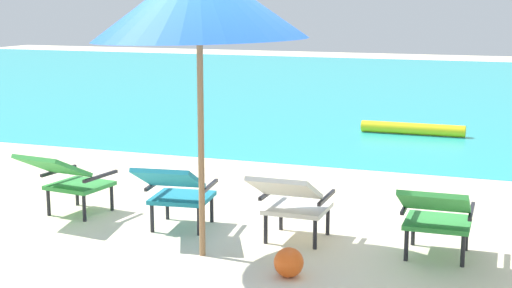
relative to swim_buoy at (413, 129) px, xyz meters
The scene contains 9 objects.
ground_plane 2.00m from the swim_buoy, 109.76° to the right, with size 40.00×40.00×0.00m, color beige.
ocean_band 6.32m from the swim_buoy, 96.14° to the left, with size 40.00×18.00×0.01m, color #28B2B7.
swim_buoy is the anchor object (origin of this frame).
lounge_chair_far_left 6.23m from the swim_buoy, 112.91° to the right, with size 0.64×0.93×0.68m.
lounge_chair_near_left 5.95m from the swim_buoy, 101.98° to the right, with size 0.65×0.94×0.68m.
lounge_chair_near_right 5.80m from the swim_buoy, 91.54° to the right, with size 0.55×0.87×0.68m.
lounge_chair_far_right 5.92m from the swim_buoy, 79.76° to the right, with size 0.56×0.88×0.68m.
beach_umbrella_center 6.64m from the swim_buoy, 96.90° to the right, with size 1.80×1.79×2.39m.
beach_ball 6.53m from the swim_buoy, 89.52° to the right, with size 0.23×0.23×0.23m, color #EA5619.
Camera 1 is at (2.37, -5.84, 2.06)m, focal length 53.05 mm.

